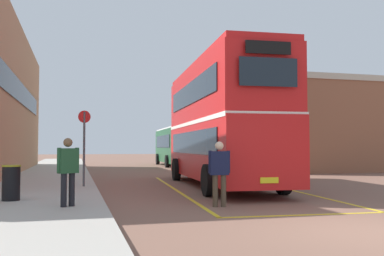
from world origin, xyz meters
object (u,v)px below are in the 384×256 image
(litter_bin, at_px, (11,183))
(single_deck_bus, at_px, (178,145))
(bus_stop_sign, at_px, (84,141))
(double_decker_bus, at_px, (220,122))
(pedestrian_boarding, at_px, (219,169))
(pedestrian_waiting_near, at_px, (68,167))

(litter_bin, bearing_deg, single_deck_bus, 66.19)
(litter_bin, height_order, bus_stop_sign, bus_stop_sign)
(litter_bin, bearing_deg, bus_stop_sign, 62.37)
(double_decker_bus, xyz_separation_m, pedestrian_boarding, (-1.89, -5.42, -1.54))
(pedestrian_waiting_near, bearing_deg, single_deck_bus, 70.73)
(bus_stop_sign, bearing_deg, double_decker_bus, 1.88)
(double_decker_bus, xyz_separation_m, single_deck_bus, (2.53, 17.99, -0.87))
(double_decker_bus, distance_m, pedestrian_waiting_near, 7.95)
(litter_bin, bearing_deg, pedestrian_boarding, -16.94)
(single_deck_bus, bearing_deg, bus_stop_sign, -113.00)
(single_deck_bus, height_order, litter_bin, single_deck_bus)
(pedestrian_waiting_near, xyz_separation_m, bus_stop_sign, (0.47, 5.23, 0.70))
(pedestrian_waiting_near, height_order, bus_stop_sign, bus_stop_sign)
(double_decker_bus, bearing_deg, pedestrian_boarding, -109.27)
(litter_bin, distance_m, bus_stop_sign, 4.29)
(single_deck_bus, bearing_deg, pedestrian_waiting_near, -109.27)
(single_deck_bus, distance_m, pedestrian_boarding, 23.84)
(pedestrian_waiting_near, bearing_deg, bus_stop_sign, 84.88)
(double_decker_bus, relative_size, pedestrian_boarding, 6.27)
(single_deck_bus, bearing_deg, pedestrian_boarding, -100.70)
(pedestrian_boarding, xyz_separation_m, pedestrian_waiting_near, (-3.76, 0.01, 0.09))
(pedestrian_boarding, height_order, pedestrian_waiting_near, pedestrian_waiting_near)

